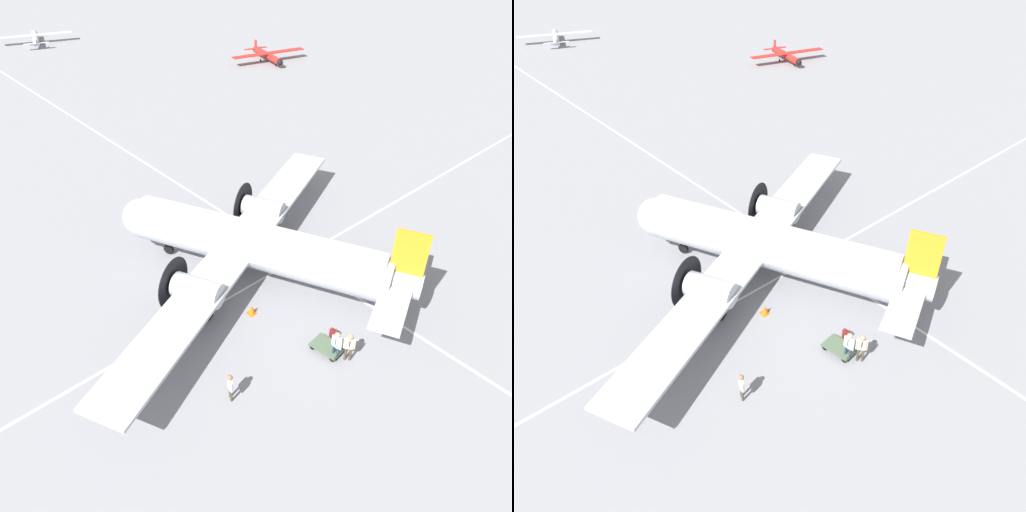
# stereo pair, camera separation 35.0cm
# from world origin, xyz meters

# --- Properties ---
(ground_plane) EXTENTS (300.00, 300.00, 0.00)m
(ground_plane) POSITION_xyz_m (0.00, 0.00, 0.00)
(ground_plane) COLOR gray
(apron_line_eastwest) EXTENTS (120.00, 0.16, 0.01)m
(apron_line_eastwest) POSITION_xyz_m (0.00, -3.31, 0.00)
(apron_line_eastwest) COLOR silver
(apron_line_eastwest) RESTS_ON ground_plane
(apron_line_northsouth) EXTENTS (0.16, 120.00, 0.01)m
(apron_line_northsouth) POSITION_xyz_m (-0.35, 0.00, 0.00)
(apron_line_northsouth) COLOR silver
(apron_line_northsouth) RESTS_ON ground_plane
(airliner_main) EXTENTS (19.10, 25.86, 5.93)m
(airliner_main) POSITION_xyz_m (0.39, 0.18, 2.57)
(airliner_main) COLOR #ADB2BC
(airliner_main) RESTS_ON ground_plane
(crew_foreground) EXTENTS (0.54, 0.33, 1.71)m
(crew_foreground) POSITION_xyz_m (-6.07, 7.07, 1.05)
(crew_foreground) COLOR #473D2D
(crew_foreground) RESTS_ON ground_plane
(passenger_boarding) EXTENTS (0.51, 0.45, 1.85)m
(passenger_boarding) POSITION_xyz_m (-8.23, 0.94, 1.14)
(passenger_boarding) COLOR #473D2D
(passenger_boarding) RESTS_ON ground_plane
(ramp_agent) EXTENTS (0.64, 0.30, 1.87)m
(ramp_agent) POSITION_xyz_m (-7.73, 1.35, 1.14)
(ramp_agent) COLOR navy
(ramp_agent) RESTS_ON ground_plane
(suitcase_near_door) EXTENTS (0.42, 0.19, 0.63)m
(suitcase_near_door) POSITION_xyz_m (-6.69, 0.30, 0.30)
(suitcase_near_door) COLOR maroon
(suitcase_near_door) RESTS_ON ground_plane
(baggage_cart) EXTENTS (1.81, 1.36, 0.56)m
(baggage_cart) POSITION_xyz_m (-7.10, 1.24, 0.28)
(baggage_cart) COLOR #4C6047
(baggage_cart) RESTS_ON ground_plane
(light_aircraft_distant) EXTENTS (8.23, 10.69, 2.09)m
(light_aircraft_distant) POSITION_xyz_m (64.52, -12.48, 0.85)
(light_aircraft_distant) COLOR #B7BCC6
(light_aircraft_distant) RESTS_ON ground_plane
(light_aircraft_taxiing) EXTENTS (8.09, 10.63, 2.05)m
(light_aircraft_taxiing) POSITION_xyz_m (33.81, -32.46, 0.84)
(light_aircraft_taxiing) COLOR #B2231E
(light_aircraft_taxiing) RESTS_ON ground_plane
(traffic_cone) EXTENTS (0.49, 0.49, 0.64)m
(traffic_cone) POSITION_xyz_m (-2.27, 2.36, 0.30)
(traffic_cone) COLOR orange
(traffic_cone) RESTS_ON ground_plane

